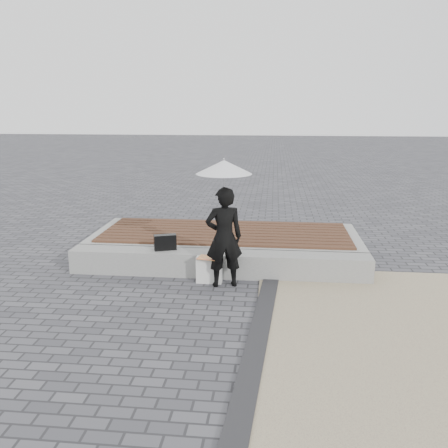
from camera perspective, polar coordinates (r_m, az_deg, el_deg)
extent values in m
plane|color=#515156|center=(6.58, -2.33, -10.84)|extent=(80.00, 80.00, 0.00)
cube|color=#28282A|center=(6.06, 4.18, -12.95)|extent=(0.61, 5.20, 0.04)
cube|color=#9B9B96|center=(7.98, -0.69, -4.73)|extent=(5.00, 0.45, 0.40)
cube|color=#A1A19C|center=(9.12, 0.19, -2.32)|extent=(5.00, 2.00, 0.40)
imported|color=black|center=(7.34, 0.00, -1.60)|extent=(0.65, 0.51, 1.58)
cylinder|color=#ACACB1|center=(7.21, 0.00, 2.70)|extent=(0.01, 0.01, 0.84)
cone|color=silver|center=(7.13, 0.00, 6.83)|extent=(0.84, 0.84, 0.21)
sphere|color=#ACACB1|center=(7.11, 0.00, 7.76)|extent=(0.03, 0.03, 0.03)
cube|color=black|center=(8.06, -7.05, -2.19)|extent=(0.39, 0.25, 0.26)
cube|color=silver|center=(7.65, -1.78, -5.48)|extent=(0.41, 0.18, 0.43)
cube|color=#D42844|center=(7.53, -1.84, -4.04)|extent=(0.37, 0.30, 0.01)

